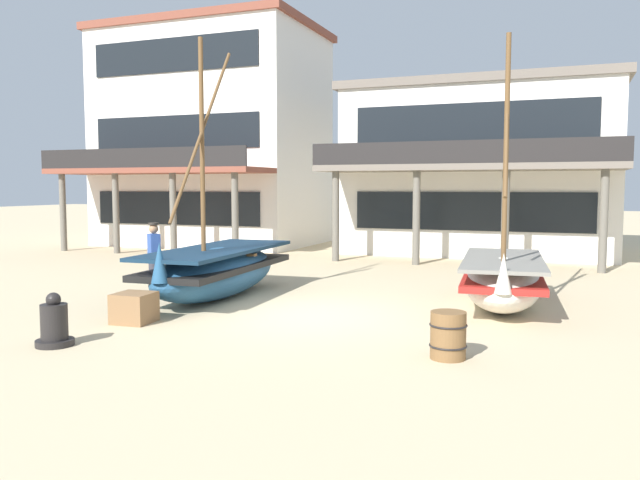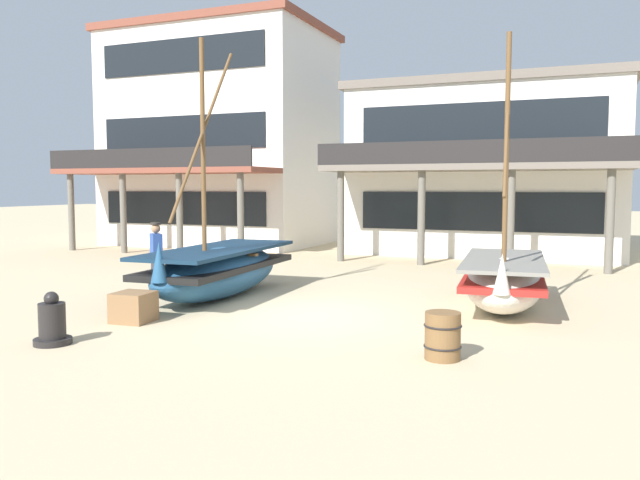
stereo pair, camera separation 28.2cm
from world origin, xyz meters
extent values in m
plane|color=#CCB78E|center=(0.00, 0.00, 0.00)|extent=(120.00, 120.00, 0.00)
ellipsoid|color=#23517A|center=(-2.56, 1.12, 0.57)|extent=(1.92, 4.99, 1.13)
cube|color=black|center=(-2.56, 1.12, 0.71)|extent=(1.93, 4.79, 0.14)
cube|color=#132C43|center=(-2.56, 1.12, 1.08)|extent=(1.97, 4.89, 0.08)
cone|color=#23517A|center=(-2.44, -1.24, 1.07)|extent=(0.35, 0.35, 0.79)
cylinder|color=brown|center=(-2.52, 0.50, 3.23)|extent=(0.10, 0.10, 4.88)
cylinder|color=brown|center=(-2.52, 0.50, 3.69)|extent=(0.21, 2.77, 3.84)
cube|color=brown|center=(-2.57, 1.48, 0.96)|extent=(1.60, 0.24, 0.06)
ellipsoid|color=silver|center=(3.62, 2.28, 0.52)|extent=(1.93, 4.44, 1.03)
cube|color=red|center=(3.62, 2.28, 0.65)|extent=(1.93, 4.27, 0.12)
cube|color=gray|center=(3.62, 2.28, 0.99)|extent=(1.97, 4.36, 0.07)
cone|color=silver|center=(3.80, 0.21, 0.98)|extent=(0.34, 0.34, 0.72)
cylinder|color=brown|center=(3.67, 1.74, 3.12)|extent=(0.10, 0.10, 4.79)
cylinder|color=brown|center=(3.67, 1.74, 3.96)|extent=(0.29, 2.46, 3.31)
cube|color=brown|center=(3.59, 2.60, 0.88)|extent=(1.48, 0.29, 0.06)
cylinder|color=#33333D|center=(-4.14, 0.95, 0.44)|extent=(0.26, 0.26, 0.88)
cube|color=#2D4C99|center=(-4.14, 0.95, 1.15)|extent=(0.42, 0.40, 0.54)
sphere|color=#A87A56|center=(-4.14, 0.95, 1.54)|extent=(0.22, 0.22, 0.22)
cylinder|color=#2D2823|center=(-4.14, 0.95, 1.66)|extent=(0.24, 0.24, 0.05)
cylinder|color=black|center=(-2.71, -3.68, 0.05)|extent=(0.59, 0.59, 0.10)
cylinder|color=black|center=(-2.71, -3.68, 0.38)|extent=(0.42, 0.42, 0.57)
sphere|color=black|center=(-2.71, -3.68, 0.74)|extent=(0.23, 0.23, 0.23)
cylinder|color=brown|center=(3.25, -2.19, 0.35)|extent=(0.52, 0.52, 0.70)
torus|color=black|center=(3.25, -2.19, 0.50)|extent=(0.56, 0.56, 0.03)
torus|color=black|center=(3.25, -2.19, 0.20)|extent=(0.56, 0.56, 0.03)
cube|color=olive|center=(-2.61, -1.81, 0.28)|extent=(0.72, 0.72, 0.56)
cube|color=white|center=(1.71, 14.09, 3.02)|extent=(9.63, 6.45, 6.05)
cube|color=#70665B|center=(1.71, 14.09, 6.20)|extent=(10.01, 6.71, 0.30)
cube|color=black|center=(1.71, 10.84, 1.66)|extent=(8.09, 0.06, 1.33)
cube|color=black|center=(1.71, 10.84, 4.69)|extent=(8.09, 0.06, 1.33)
cube|color=#70665B|center=(1.71, 9.60, 3.12)|extent=(9.63, 2.53, 0.20)
cylinder|color=#666056|center=(-2.42, 8.72, 1.51)|extent=(0.24, 0.24, 3.02)
cylinder|color=#666056|center=(0.34, 8.72, 1.51)|extent=(0.24, 0.24, 3.02)
cylinder|color=#666056|center=(3.09, 8.72, 1.51)|extent=(0.24, 0.24, 3.02)
cylinder|color=#666056|center=(5.84, 8.72, 1.51)|extent=(0.24, 0.24, 3.02)
cube|color=black|center=(1.71, 8.39, 3.57)|extent=(9.63, 0.08, 0.70)
cube|color=white|center=(-9.72, 13.25, 4.50)|extent=(8.87, 6.06, 9.00)
cube|color=brown|center=(-9.72, 13.25, 9.15)|extent=(9.22, 6.31, 0.30)
cube|color=black|center=(-9.72, 10.19, 1.65)|extent=(7.45, 0.06, 1.32)
cube|color=black|center=(-9.72, 10.19, 4.65)|extent=(7.45, 0.06, 1.32)
cube|color=black|center=(-9.72, 10.19, 7.65)|extent=(7.45, 0.06, 1.32)
cube|color=brown|center=(-9.72, 8.98, 3.10)|extent=(8.87, 2.48, 0.20)
cylinder|color=#666056|center=(-13.52, 8.12, 1.50)|extent=(0.24, 0.24, 3.00)
cylinder|color=#666056|center=(-10.98, 8.12, 1.50)|extent=(0.24, 0.24, 3.00)
cylinder|color=#666056|center=(-8.45, 8.12, 1.50)|extent=(0.24, 0.24, 3.00)
cylinder|color=#666056|center=(-5.92, 8.12, 1.50)|extent=(0.24, 0.24, 3.00)
cube|color=black|center=(-9.72, 7.79, 3.55)|extent=(8.87, 0.08, 0.70)
camera|label=1|loc=(4.80, -11.43, 2.53)|focal=35.74mm
camera|label=2|loc=(5.06, -11.32, 2.53)|focal=35.74mm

